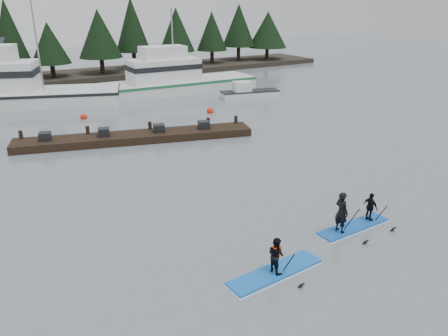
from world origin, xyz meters
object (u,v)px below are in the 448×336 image
paddleboard_duo (353,216)px  paddleboard_solo (276,264)px  floating_dock (136,137)px  fishing_boat_medium (177,85)px  fishing_boat_large (11,97)px

paddleboard_duo → paddleboard_solo: bearing=-170.2°
paddleboard_solo → paddleboard_duo: 4.62m
floating_dock → paddleboard_duo: paddleboard_duo is taller
fishing_boat_medium → paddleboard_duo: size_ratio=4.50×
fishing_boat_large → fishing_boat_medium: bearing=12.5°
fishing_boat_medium → paddleboard_duo: 29.63m
fishing_boat_large → paddleboard_duo: fishing_boat_large is taller
fishing_boat_medium → floating_dock: (-9.40, -13.31, -0.38)m
fishing_boat_medium → paddleboard_solo: 31.72m
paddleboard_solo → paddleboard_duo: size_ratio=1.07×
paddleboard_duo → fishing_boat_medium: bearing=76.7°
fishing_boat_medium → floating_dock: bearing=-123.2°
fishing_boat_large → paddleboard_solo: fishing_boat_large is taller
paddleboard_solo → floating_dock: bearing=81.9°
fishing_boat_large → fishing_boat_medium: fishing_boat_large is taller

